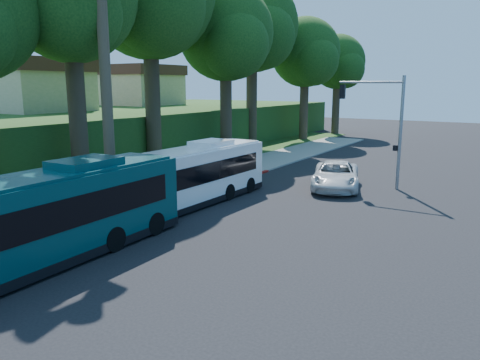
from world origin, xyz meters
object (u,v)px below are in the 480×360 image
Objects in this scene: bus_shelter at (104,175)px; pickup at (336,175)px; teal_bus at (47,216)px; white_bus at (192,175)px.

bus_shelter reaches higher than pickup.
teal_bus reaches higher than pickup.
white_bus is 9.64m from teal_bus.
teal_bus is 18.14m from pickup.
teal_bus is at bearing -84.38° from white_bus.
bus_shelter is 4.65m from white_bus.
bus_shelter is 0.28× the size of white_bus.
white_bus reaches higher than pickup.
white_bus is 1.87× the size of pickup.
white_bus is at bearing 41.88° from bus_shelter.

